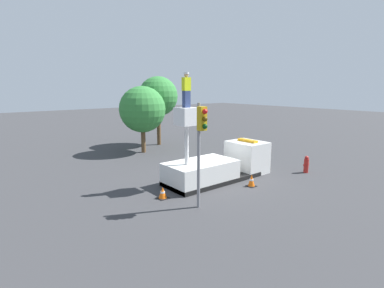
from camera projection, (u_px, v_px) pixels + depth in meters
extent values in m
plane|color=#38383A|center=(213.00, 180.00, 17.14)|extent=(120.00, 120.00, 0.00)
cube|color=black|center=(213.00, 178.00, 17.12)|extent=(5.77, 2.31, 0.24)
cube|color=silver|center=(201.00, 173.00, 16.45)|extent=(3.92, 2.25, 1.26)
cube|color=silver|center=(247.00, 157.00, 18.73)|extent=(1.85, 2.25, 1.93)
cube|color=black|center=(257.00, 149.00, 19.23)|extent=(0.03, 1.91, 0.77)
cube|color=orange|center=(248.00, 141.00, 18.53)|extent=(0.36, 1.35, 0.14)
cylinder|color=silver|center=(187.00, 144.00, 15.53)|extent=(0.22, 0.22, 2.19)
cube|color=silver|center=(186.00, 116.00, 15.26)|extent=(0.97, 0.97, 0.90)
cube|color=navy|center=(186.00, 99.00, 15.09)|extent=(0.34, 0.26, 0.84)
cube|color=#D1E519|center=(186.00, 84.00, 14.95)|extent=(0.40, 0.26, 0.66)
sphere|color=tan|center=(186.00, 75.00, 14.87)|extent=(0.23, 0.23, 0.23)
cylinder|color=white|center=(186.00, 73.00, 14.85)|extent=(0.26, 0.26, 0.09)
cylinder|color=gray|center=(199.00, 157.00, 12.92)|extent=(0.14, 0.14, 4.63)
cube|color=#B79314|center=(202.00, 119.00, 12.45)|extent=(0.34, 0.28, 1.00)
sphere|color=red|center=(205.00, 111.00, 12.25)|extent=(0.22, 0.22, 0.22)
sphere|color=#503C07|center=(205.00, 119.00, 12.31)|extent=(0.22, 0.22, 0.22)
sphere|color=#083710|center=(205.00, 126.00, 12.37)|extent=(0.22, 0.22, 0.22)
cylinder|color=#B2231E|center=(306.00, 166.00, 18.65)|extent=(0.29, 0.29, 0.87)
sphere|color=#B2231E|center=(307.00, 158.00, 18.55)|extent=(0.25, 0.25, 0.25)
cylinder|color=#B2231E|center=(304.00, 165.00, 18.50)|extent=(0.12, 0.12, 0.12)
cylinder|color=#B2231E|center=(308.00, 164.00, 18.76)|extent=(0.12, 0.12, 0.12)
cube|color=black|center=(163.00, 198.00, 14.40)|extent=(0.51, 0.51, 0.03)
cone|color=orange|center=(163.00, 193.00, 14.35)|extent=(0.42, 0.42, 0.56)
cylinder|color=white|center=(163.00, 192.00, 14.34)|extent=(0.22, 0.22, 0.08)
cube|color=black|center=(251.00, 186.00, 16.14)|extent=(0.46, 0.46, 0.03)
cone|color=orange|center=(251.00, 180.00, 16.08)|extent=(0.38, 0.38, 0.66)
cylinder|color=white|center=(251.00, 180.00, 16.07)|extent=(0.20, 0.20, 0.09)
cylinder|color=brown|center=(143.00, 139.00, 24.32)|extent=(0.36, 0.36, 2.21)
sphere|color=#337F38|center=(142.00, 109.00, 23.86)|extent=(3.69, 3.69, 3.69)
cylinder|color=brown|center=(159.00, 127.00, 27.49)|extent=(0.36, 0.36, 3.19)
sphere|color=#337F38|center=(158.00, 96.00, 26.95)|extent=(3.55, 3.55, 3.55)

